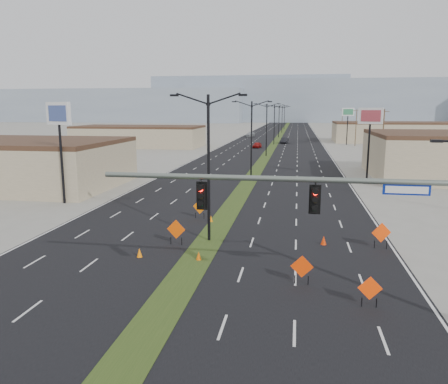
% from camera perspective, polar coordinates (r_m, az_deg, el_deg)
% --- Properties ---
extents(ground, '(600.00, 600.00, 0.00)m').
position_cam_1_polar(ground, '(19.95, -9.08, -16.39)').
color(ground, gray).
rests_on(ground, ground).
extents(road_surface, '(25.00, 400.00, 0.02)m').
position_cam_1_polar(road_surface, '(117.26, 6.63, 6.33)').
color(road_surface, black).
rests_on(road_surface, ground).
extents(median_strip, '(2.00, 400.00, 0.04)m').
position_cam_1_polar(median_strip, '(117.26, 6.63, 6.33)').
color(median_strip, '#2A4017').
rests_on(median_strip, ground).
extents(building_sw_far, '(30.00, 14.00, 4.50)m').
position_cam_1_polar(building_sw_far, '(108.79, -10.99, 7.05)').
color(building_sw_far, tan).
rests_on(building_sw_far, ground).
extents(building_se_far, '(44.00, 16.00, 5.00)m').
position_cam_1_polar(building_se_far, '(130.94, 23.87, 7.05)').
color(building_se_far, tan).
rests_on(building_se_far, ground).
extents(mesa_west, '(180.00, 50.00, 22.00)m').
position_cam_1_polar(mesa_west, '(322.36, -13.75, 10.88)').
color(mesa_west, gray).
rests_on(mesa_west, ground).
extents(mesa_center, '(220.00, 50.00, 28.00)m').
position_cam_1_polar(mesa_center, '(318.64, 15.95, 11.32)').
color(mesa_center, gray).
rests_on(mesa_center, ground).
extents(mesa_backdrop, '(140.00, 50.00, 32.00)m').
position_cam_1_polar(mesa_backdrop, '(338.74, 3.48, 12.00)').
color(mesa_backdrop, gray).
rests_on(mesa_backdrop, ground).
extents(signal_mast, '(16.30, 0.60, 8.00)m').
position_cam_1_polar(signal_mast, '(19.43, 17.22, -2.41)').
color(signal_mast, slate).
rests_on(signal_mast, ground).
extents(streetlight_0, '(5.15, 0.24, 10.02)m').
position_cam_1_polar(streetlight_0, '(29.58, -2.03, 3.72)').
color(streetlight_0, black).
rests_on(streetlight_0, ground).
extents(streetlight_1, '(5.15, 0.24, 10.02)m').
position_cam_1_polar(streetlight_1, '(57.18, 3.61, 7.15)').
color(streetlight_1, black).
rests_on(streetlight_1, ground).
extents(streetlight_2, '(5.15, 0.24, 10.02)m').
position_cam_1_polar(streetlight_2, '(85.05, 5.58, 8.33)').
color(streetlight_2, black).
rests_on(streetlight_2, ground).
extents(streetlight_3, '(5.15, 0.24, 10.02)m').
position_cam_1_polar(streetlight_3, '(112.98, 6.58, 8.92)').
color(streetlight_3, black).
rests_on(streetlight_3, ground).
extents(streetlight_4, '(5.15, 0.24, 10.02)m').
position_cam_1_polar(streetlight_4, '(140.93, 7.19, 9.27)').
color(streetlight_4, black).
rests_on(streetlight_4, ground).
extents(streetlight_5, '(5.15, 0.24, 10.02)m').
position_cam_1_polar(streetlight_5, '(168.91, 7.60, 9.51)').
color(streetlight_5, black).
rests_on(streetlight_5, ground).
extents(streetlight_6, '(5.15, 0.24, 10.02)m').
position_cam_1_polar(streetlight_6, '(196.88, 7.89, 9.68)').
color(streetlight_6, black).
rests_on(streetlight_6, ground).
extents(utility_pole_1, '(1.60, 0.20, 9.00)m').
position_cam_1_polar(utility_pole_1, '(78.18, 20.04, 6.96)').
color(utility_pole_1, '#4C3823').
rests_on(utility_pole_1, ground).
extents(utility_pole_2, '(1.60, 0.20, 9.00)m').
position_cam_1_polar(utility_pole_2, '(112.74, 16.85, 8.15)').
color(utility_pole_2, '#4C3823').
rests_on(utility_pole_2, ground).
extents(utility_pole_3, '(1.60, 0.20, 9.00)m').
position_cam_1_polar(utility_pole_3, '(147.51, 15.16, 8.76)').
color(utility_pole_3, '#4C3823').
rests_on(utility_pole_3, ground).
extents(car_left, '(2.07, 4.10, 1.34)m').
position_cam_1_polar(car_left, '(103.15, 4.35, 6.14)').
color(car_left, maroon).
rests_on(car_left, ground).
extents(car_mid, '(2.20, 4.78, 1.52)m').
position_cam_1_polar(car_mid, '(117.61, 7.89, 6.68)').
color(car_mid, black).
rests_on(car_mid, ground).
extents(car_far, '(2.79, 5.51, 1.53)m').
position_cam_1_polar(car_far, '(143.62, 3.48, 7.51)').
color(car_far, '#A0A5AA').
rests_on(car_far, ground).
extents(construction_sign_1, '(1.31, 0.19, 1.75)m').
position_cam_1_polar(construction_sign_1, '(29.67, -6.28, -4.97)').
color(construction_sign_1, '#E34804').
rests_on(construction_sign_1, ground).
extents(construction_sign_2, '(1.20, 0.34, 1.64)m').
position_cam_1_polar(construction_sign_2, '(36.52, -3.20, -2.02)').
color(construction_sign_2, '#EC6504').
rests_on(construction_sign_2, ground).
extents(construction_sign_3, '(1.19, 0.07, 1.59)m').
position_cam_1_polar(construction_sign_3, '(23.43, 10.14, -9.70)').
color(construction_sign_3, '#E93704').
rests_on(construction_sign_3, ground).
extents(construction_sign_4, '(1.13, 0.09, 1.50)m').
position_cam_1_polar(construction_sign_4, '(21.69, 18.53, -11.98)').
color(construction_sign_4, '#FF3C05').
rests_on(construction_sign_4, ground).
extents(construction_sign_5, '(1.29, 0.40, 1.76)m').
position_cam_1_polar(construction_sign_5, '(30.48, 19.86, -5.12)').
color(construction_sign_5, '#ED3A05').
rests_on(construction_sign_5, ground).
extents(cone_0, '(0.38, 0.38, 0.59)m').
position_cam_1_polar(cone_0, '(27.80, -10.99, -7.80)').
color(cone_0, orange).
rests_on(cone_0, ground).
extents(cone_1, '(0.40, 0.40, 0.56)m').
position_cam_1_polar(cone_1, '(26.80, -3.33, -8.35)').
color(cone_1, '#E65E04').
rests_on(cone_1, ground).
extents(cone_2, '(0.49, 0.49, 0.63)m').
position_cam_1_polar(cone_2, '(30.46, 12.88, -6.17)').
color(cone_2, red).
rests_on(cone_2, ground).
extents(cone_3, '(0.35, 0.35, 0.54)m').
position_cam_1_polar(cone_3, '(35.51, -1.72, -3.53)').
color(cone_3, orange).
rests_on(cone_3, ground).
extents(pole_sign_west, '(3.05, 1.55, 9.69)m').
position_cam_1_polar(pole_sign_west, '(44.49, -20.77, 8.66)').
color(pole_sign_west, black).
rests_on(pole_sign_west, ground).
extents(pole_sign_east_near, '(2.89, 1.51, 9.20)m').
position_cam_1_polar(pole_sign_east_near, '(57.66, 18.56, 8.70)').
color(pole_sign_east_near, black).
rests_on(pole_sign_east_near, ground).
extents(pole_sign_east_far, '(3.03, 0.51, 9.27)m').
position_cam_1_polar(pole_sign_east_far, '(115.55, 15.89, 9.68)').
color(pole_sign_east_far, black).
rests_on(pole_sign_east_far, ground).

